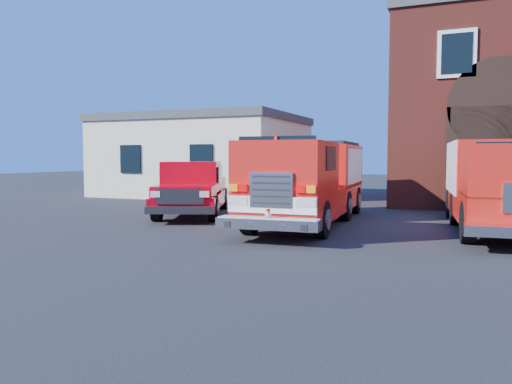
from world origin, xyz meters
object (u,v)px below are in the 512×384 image
at_px(side_building, 205,155).
at_px(fire_engine, 310,180).
at_px(secondary_truck, 498,181).
at_px(pickup_truck, 193,190).

relative_size(side_building, fire_engine, 1.17).
relative_size(fire_engine, secondary_truck, 1.07).
bearing_deg(fire_engine, side_building, 133.25).
bearing_deg(pickup_truck, secondary_truck, -0.02).
bearing_deg(pickup_truck, side_building, 115.97).
distance_m(side_building, pickup_truck, 9.90).
distance_m(fire_engine, secondary_truck, 5.44).
relative_size(side_building, pickup_truck, 1.63).
bearing_deg(secondary_truck, side_building, 148.25).
relative_size(pickup_truck, secondary_truck, 0.77).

